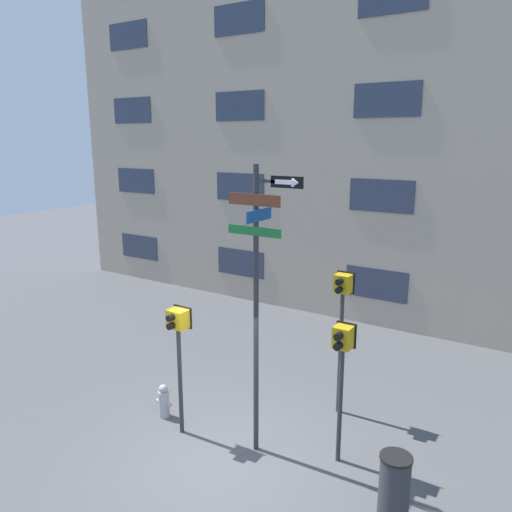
# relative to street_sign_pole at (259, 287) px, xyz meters

# --- Properties ---
(ground_plane) EXTENTS (60.00, 60.00, 0.00)m
(ground_plane) POSITION_rel_street_sign_pole_xyz_m (-0.35, -0.57, -3.04)
(ground_plane) COLOR #515154
(building_facade) EXTENTS (24.00, 0.63, 12.88)m
(building_facade) POSITION_rel_street_sign_pole_xyz_m (-0.35, 7.33, 3.40)
(building_facade) COLOR tan
(building_facade) RESTS_ON ground_plane
(street_sign_pole) EXTENTS (1.34, 0.72, 5.04)m
(street_sign_pole) POSITION_rel_street_sign_pole_xyz_m (0.00, 0.00, 0.00)
(street_sign_pole) COLOR #2D2D33
(street_sign_pole) RESTS_ON ground_plane
(pedestrian_signal_left) EXTENTS (0.41, 0.40, 2.47)m
(pedestrian_signal_left) POSITION_rel_street_sign_pole_xyz_m (-1.53, -0.30, -1.08)
(pedestrian_signal_left) COLOR #2D2D33
(pedestrian_signal_left) RESTS_ON ground_plane
(pedestrian_signal_right) EXTENTS (0.35, 0.40, 2.49)m
(pedestrian_signal_right) POSITION_rel_street_sign_pole_xyz_m (1.31, 0.49, -1.10)
(pedestrian_signal_right) COLOR #2D2D33
(pedestrian_signal_right) RESTS_ON ground_plane
(pedestrian_signal_across) EXTENTS (0.36, 0.40, 2.93)m
(pedestrian_signal_across) POSITION_rel_street_sign_pole_xyz_m (0.67, 1.97, -0.78)
(pedestrian_signal_across) COLOR #2D2D33
(pedestrian_signal_across) RESTS_ON ground_plane
(fire_hydrant) EXTENTS (0.37, 0.21, 0.69)m
(fire_hydrant) POSITION_rel_street_sign_pole_xyz_m (-2.19, -0.07, -2.70)
(fire_hydrant) COLOR #A5A5A8
(fire_hydrant) RESTS_ON ground_plane
(trash_bin) EXTENTS (0.47, 0.47, 1.04)m
(trash_bin) POSITION_rel_street_sign_pole_xyz_m (2.54, -0.35, -2.52)
(trash_bin) COLOR #333338
(trash_bin) RESTS_ON ground_plane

